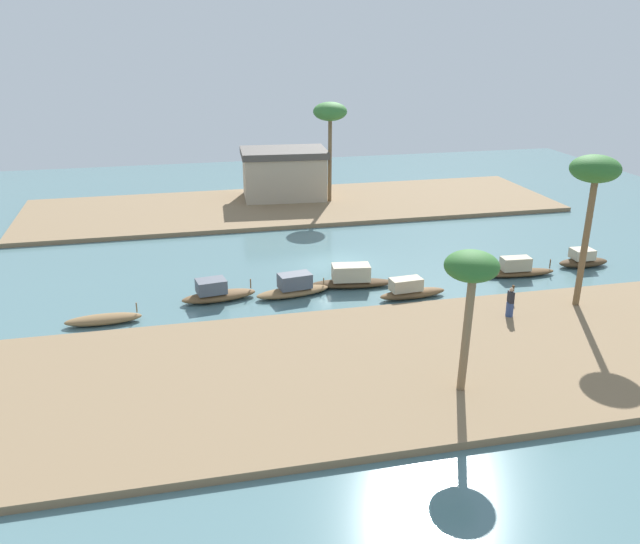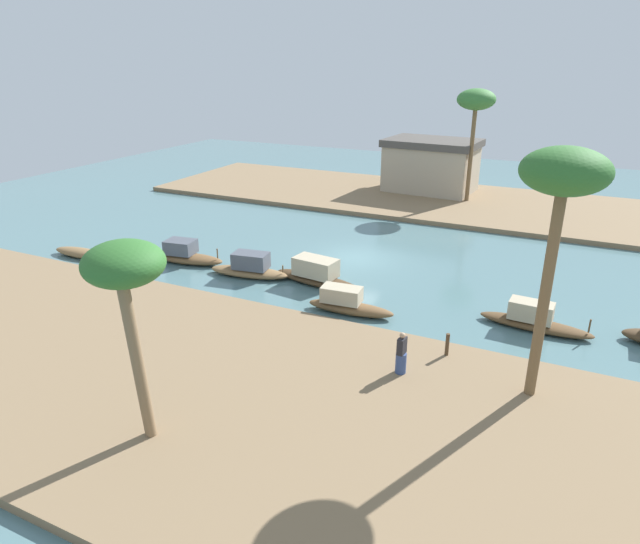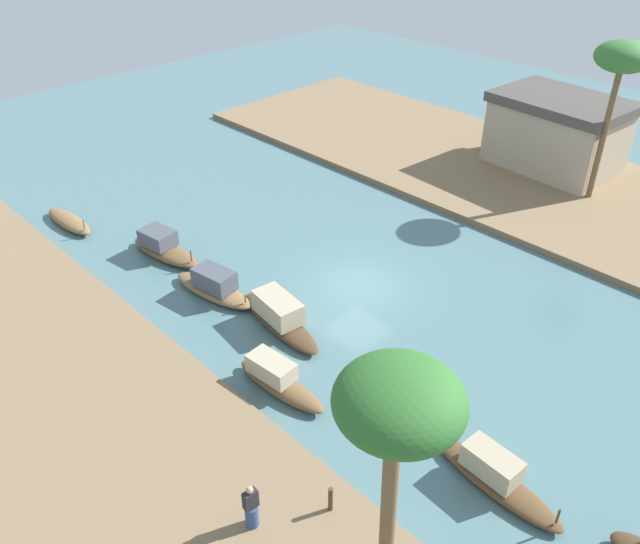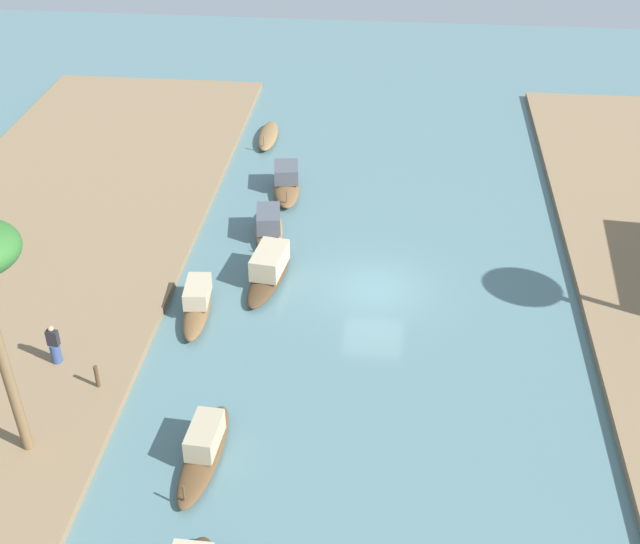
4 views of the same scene
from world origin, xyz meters
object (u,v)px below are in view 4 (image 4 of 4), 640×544
sampan_midstream (204,448)px  mooring_post (97,376)px  sampan_foreground (268,136)px  sampan_with_red_awning (269,226)px  sampan_downstream_large (286,183)px  sampan_upstream_small (197,304)px  person_on_near_bank (55,347)px  sampan_near_left_bank (269,269)px

sampan_midstream → mooring_post: (-2.62, -4.26, 0.33)m
sampan_foreground → mooring_post: mooring_post is taller
sampan_foreground → sampan_with_red_awning: 10.28m
sampan_foreground → sampan_downstream_large: 6.16m
sampan_upstream_small → sampan_with_red_awning: bearing=158.7°
sampan_midstream → sampan_foreground: bearing=-172.4°
sampan_upstream_small → sampan_midstream: 7.81m
sampan_midstream → person_on_near_bank: person_on_near_bank is taller
sampan_midstream → sampan_downstream_large: size_ratio=1.08×
mooring_post → sampan_downstream_large: bearing=164.1°
sampan_foreground → sampan_with_red_awning: size_ratio=0.88×
sampan_upstream_small → mooring_post: bearing=-30.0°
sampan_midstream → mooring_post: mooring_post is taller
sampan_foreground → person_on_near_bank: bearing=-14.5°
sampan_upstream_small → sampan_midstream: sampan_upstream_small is taller
sampan_with_red_awning → sampan_foreground: bearing=-179.7°
sampan_foreground → sampan_upstream_small: size_ratio=0.97×
sampan_foreground → sampan_midstream: sampan_midstream is taller
sampan_near_left_bank → sampan_midstream: (10.25, -0.50, -0.10)m
sampan_foreground → sampan_with_red_awning: sampan_with_red_awning is taller
sampan_downstream_large → person_on_near_bank: (14.29, -6.29, 0.50)m
sampan_near_left_bank → sampan_with_red_awning: sampan_near_left_bank is taller
sampan_upstream_small → sampan_with_red_awning: sampan_with_red_awning is taller
sampan_downstream_large → sampan_with_red_awning: (4.27, -0.22, 0.01)m
sampan_downstream_large → sampan_with_red_awning: bearing=-11.1°
sampan_foreground → person_on_near_bank: size_ratio=2.48×
sampan_midstream → sampan_near_left_bank: bearing=-179.2°
mooring_post → sampan_upstream_small: bearing=154.7°
sampan_foreground → mooring_post: 21.50m
sampan_upstream_small → sampan_downstream_large: sampan_downstream_large is taller
sampan_near_left_bank → mooring_post: sampan_near_left_bank is taller
sampan_near_left_bank → sampan_upstream_small: bearing=-34.6°
sampan_downstream_large → sampan_with_red_awning: 4.28m
sampan_near_left_bank → sampan_foreground: bearing=-163.5°
mooring_post → sampan_midstream: bearing=58.4°
sampan_near_left_bank → mooring_post: bearing=-24.4°
sampan_downstream_large → person_on_near_bank: size_ratio=2.75×
person_on_near_bank → sampan_foreground: bearing=-97.7°
sampan_near_left_bank → sampan_downstream_large: 7.83m
sampan_near_left_bank → sampan_downstream_large: (-7.82, -0.35, -0.06)m
sampan_upstream_small → sampan_downstream_large: bearing=164.1°
sampan_foreground → sampan_with_red_awning: bearing=7.0°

